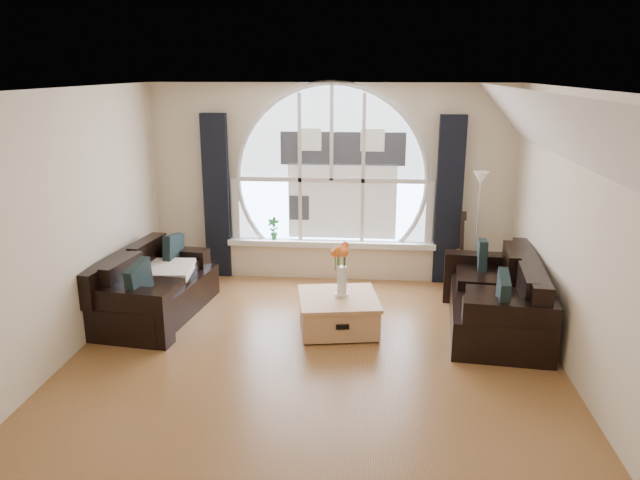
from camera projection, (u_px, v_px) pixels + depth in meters
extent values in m
cube|color=brown|center=(312.00, 364.00, 6.15)|extent=(5.00, 5.50, 0.01)
cube|color=silver|center=(311.00, 89.00, 5.41)|extent=(5.00, 5.50, 0.01)
cube|color=beige|center=(332.00, 183.00, 8.42)|extent=(5.00, 0.01, 2.70)
cube|color=beige|center=(258.00, 376.00, 3.14)|extent=(5.00, 0.01, 2.70)
cube|color=beige|center=(59.00, 229.00, 5.99)|extent=(0.01, 5.50, 2.70)
cube|color=beige|center=(583.00, 242.00, 5.57)|extent=(0.01, 5.50, 2.70)
cube|color=silver|center=(561.00, 131.00, 5.32)|extent=(0.92, 5.50, 0.72)
cube|color=silver|center=(332.00, 163.00, 8.31)|extent=(2.60, 0.06, 2.15)
cube|color=white|center=(331.00, 243.00, 8.55)|extent=(2.90, 0.22, 0.08)
cube|color=white|center=(331.00, 164.00, 8.28)|extent=(2.76, 0.08, 2.15)
cube|color=silver|center=(342.00, 173.00, 8.32)|extent=(1.70, 0.02, 1.50)
cube|color=black|center=(217.00, 197.00, 8.49)|extent=(0.35, 0.12, 2.30)
cube|color=black|center=(449.00, 201.00, 8.22)|extent=(0.35, 0.12, 2.30)
cube|color=black|center=(155.00, 284.00, 7.26)|extent=(1.12, 1.89, 0.79)
cube|color=black|center=(494.00, 296.00, 6.88)|extent=(1.13, 1.97, 0.83)
cube|color=tan|center=(338.00, 311.00, 6.92)|extent=(1.01, 1.01, 0.43)
cube|color=silver|center=(169.00, 270.00, 7.45)|extent=(0.58, 0.58, 0.10)
cube|color=white|center=(342.00, 263.00, 6.80)|extent=(0.24, 0.24, 0.70)
cube|color=#B2B2B2|center=(477.00, 232.00, 8.04)|extent=(0.24, 0.24, 1.60)
cube|color=olive|center=(461.00, 248.00, 8.27)|extent=(0.36, 0.24, 1.06)
imported|color=#1E6023|center=(273.00, 228.00, 8.56)|extent=(0.18, 0.14, 0.32)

